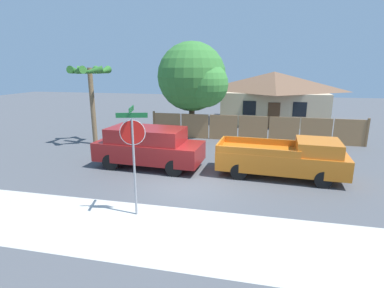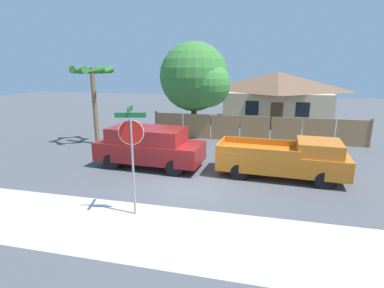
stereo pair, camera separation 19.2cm
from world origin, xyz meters
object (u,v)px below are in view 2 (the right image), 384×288
(palm_tree, at_px, (93,78))
(stop_sign, at_px, (132,142))
(orange_pickup, at_px, (286,159))
(red_suv, at_px, (149,146))
(house, at_px, (276,96))
(oak_tree, at_px, (197,78))

(palm_tree, distance_m, stop_sign, 10.17)
(orange_pickup, height_order, stop_sign, stop_sign)
(red_suv, height_order, stop_sign, stop_sign)
(orange_pickup, bearing_deg, stop_sign, -133.48)
(house, bearing_deg, oak_tree, -129.93)
(oak_tree, relative_size, palm_tree, 1.34)
(oak_tree, bearing_deg, orange_pickup, -53.23)
(palm_tree, xyz_separation_m, red_suv, (4.77, -3.42, -2.98))
(palm_tree, bearing_deg, red_suv, -35.61)
(oak_tree, bearing_deg, red_suv, -94.99)
(orange_pickup, relative_size, stop_sign, 1.56)
(house, xyz_separation_m, stop_sign, (-4.88, -18.57, 0.18))
(red_suv, bearing_deg, house, 69.81)
(house, xyz_separation_m, orange_pickup, (0.04, -13.99, -1.36))
(oak_tree, distance_m, palm_tree, 6.73)
(oak_tree, relative_size, orange_pickup, 1.16)
(stop_sign, bearing_deg, oak_tree, 78.06)
(oak_tree, bearing_deg, stop_sign, -87.03)
(house, distance_m, orange_pickup, 14.06)
(palm_tree, bearing_deg, house, 44.04)
(house, distance_m, red_suv, 15.31)
(orange_pickup, bearing_deg, house, 93.73)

